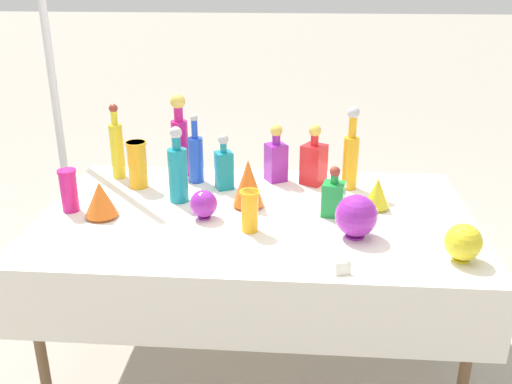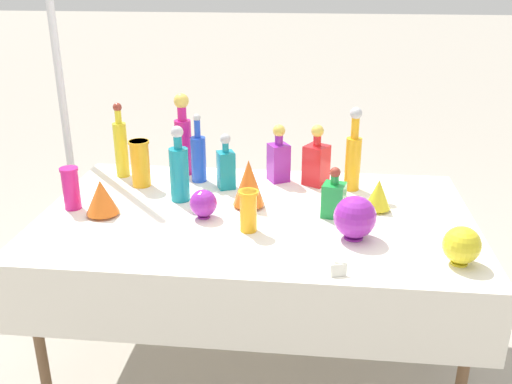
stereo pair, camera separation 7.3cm
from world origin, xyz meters
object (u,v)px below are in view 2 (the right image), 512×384
Objects in this scene: tall_bottle_3 at (179,170)px; square_decanter_1 at (334,197)px; tall_bottle_4 at (198,156)px; square_decanter_2 at (279,158)px; fluted_vase_2 at (249,183)px; round_bowl_2 at (355,217)px; tall_bottle_0 at (183,138)px; slender_vase_0 at (71,187)px; round_bowl_0 at (462,245)px; slender_vase_1 at (140,162)px; tall_bottle_1 at (121,146)px; tall_bottle_2 at (353,156)px; square_decanter_3 at (316,161)px; slender_vase_2 at (248,209)px; canopy_pole at (63,106)px; cardboard_box_behind_left at (316,220)px; fluted_vase_0 at (378,194)px; round_bowl_1 at (203,203)px; square_decanter_0 at (226,166)px; fluted_vase_1 at (101,197)px.

tall_bottle_3 is 1.59× the size of square_decanter_1.
tall_bottle_4 is 0.40m from square_decanter_2.
round_bowl_2 is at bearing -30.81° from fluted_vase_2.
square_decanter_1 is 1.25× the size of round_bowl_2.
slender_vase_0 is at bearing -128.50° from tall_bottle_0.
tall_bottle_0 is at bearing 135.13° from tall_bottle_4.
slender_vase_1 is at bearing 155.16° from round_bowl_0.
tall_bottle_2 reaches higher than tall_bottle_1.
slender_vase_2 is at bearing -115.40° from square_decanter_3.
square_decanter_3 is at bearing 125.18° from round_bowl_0.
slender_vase_0 is at bearing -177.83° from square_decanter_1.
canopy_pole is at bearing 153.21° from square_decanter_1.
tall_bottle_1 is at bearing -141.31° from cardboard_box_behind_left.
tall_bottle_4 is 1.94× the size of round_bowl_2.
fluted_vase_0 is at bearing 67.82° from round_bowl_2.
canopy_pole is (-1.18, 0.96, 0.17)m from slender_vase_2.
round_bowl_0 reaches higher than fluted_vase_0.
round_bowl_2 reaches higher than round_bowl_1.
tall_bottle_4 is at bearing 151.65° from square_decanter_1.
square_decanter_1 is at bearing -106.02° from tall_bottle_2.
square_decanter_0 is 0.50× the size of cardboard_box_behind_left.
fluted_vase_0 is at bearing -9.16° from slender_vase_1.
tall_bottle_4 reaches higher than square_decanter_3.
slender_vase_1 is 1.14m from fluted_vase_0.
round_bowl_2 is (0.16, -0.59, -0.03)m from square_decanter_3.
fluted_vase_2 is 1.74× the size of round_bowl_1.
fluted_vase_0 is (0.46, -0.32, -0.04)m from square_decanter_2.
fluted_vase_0 is (1.26, -0.31, -0.09)m from tall_bottle_1.
square_decanter_0 is (0.25, -0.18, -0.08)m from tall_bottle_0.
square_decanter_2 reaches higher than square_decanter_1.
tall_bottle_1 is at bearing 78.39° from slender_vase_0.
canopy_pole is (-1.53, 0.77, 0.18)m from square_decanter_1.
square_decanter_3 is 1.03m from fluted_vase_1.
canopy_pole is (-0.59, 0.51, 0.14)m from slender_vase_1.
slender_vase_0 reaches higher than slender_vase_2.
tall_bottle_0 is 0.16× the size of canopy_pole.
cardboard_box_behind_left is at bearing 63.81° from square_decanter_0.
tall_bottle_1 is at bearing 137.80° from round_bowl_1.
tall_bottle_1 is at bearing 153.29° from round_bowl_0.
tall_bottle_2 is 0.61m from square_decanter_0.
slender_vase_0 is 0.91m from canopy_pole.
tall_bottle_2 reaches higher than fluted_vase_0.
round_bowl_2 is (0.78, -0.31, -0.05)m from tall_bottle_3.
square_decanter_3 is 0.12× the size of canopy_pole.
square_decanter_3 is at bearing 21.37° from slender_vase_0.
square_decanter_2 is at bearing 82.28° from slender_vase_2.
square_decanter_0 is 0.36m from round_bowl_1.
tall_bottle_4 is at bearing 177.52° from tall_bottle_2.
fluted_vase_1 is (0.07, -0.49, -0.08)m from tall_bottle_1.
slender_vase_0 is at bearing 168.25° from round_bowl_0.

